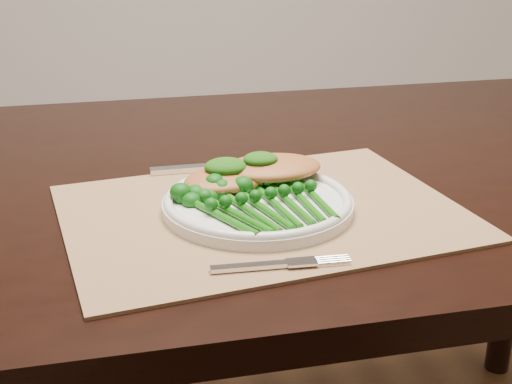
{
  "coord_description": "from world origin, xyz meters",
  "views": [
    {
      "loc": [
        -0.03,
        -0.88,
        1.11
      ],
      "look_at": [
        0.09,
        -0.06,
        0.78
      ],
      "focal_mm": 50.0,
      "sensor_mm": 36.0,
      "label": 1
    }
  ],
  "objects": [
    {
      "name": "fork",
      "position": [
        0.11,
        -0.22,
        0.76
      ],
      "size": [
        0.15,
        0.02,
        0.0
      ],
      "rotation": [
        0.0,
        0.0,
        0.03
      ],
      "color": "silver",
      "rests_on": "placemat"
    },
    {
      "name": "dinner_plate",
      "position": [
        0.09,
        -0.06,
        0.77
      ],
      "size": [
        0.24,
        0.24,
        0.02
      ],
      "color": "silver",
      "rests_on": "placemat"
    },
    {
      "name": "pesto_dollop_right",
      "position": [
        0.11,
        -0.0,
        0.8
      ],
      "size": [
        0.05,
        0.04,
        0.02
      ],
      "primitive_type": "ellipsoid",
      "color": "#113F09",
      "rests_on": "chicken_fillet_right"
    },
    {
      "name": "dining_table",
      "position": [
        0.11,
        0.12,
        0.38
      ],
      "size": [
        1.67,
        1.03,
        0.75
      ],
      "rotation": [
        0.0,
        0.0,
        0.08
      ],
      "color": "black",
      "rests_on": "ground"
    },
    {
      "name": "placemat",
      "position": [
        0.1,
        -0.06,
        0.75
      ],
      "size": [
        0.55,
        0.45,
        0.0
      ],
      "primitive_type": "cube",
      "rotation": [
        0.0,
        0.0,
        0.21
      ],
      "color": "#936E4B",
      "rests_on": "dining_table"
    },
    {
      "name": "pesto_dollop_left",
      "position": [
        0.06,
        -0.01,
        0.8
      ],
      "size": [
        0.06,
        0.05,
        0.02
      ],
      "primitive_type": "ellipsoid",
      "color": "#113F09",
      "rests_on": "chicken_fillet_left"
    },
    {
      "name": "chicken_fillet_left",
      "position": [
        0.06,
        -0.01,
        0.78
      ],
      "size": [
        0.15,
        0.13,
        0.03
      ],
      "primitive_type": "ellipsoid",
      "rotation": [
        0.0,
        0.0,
        0.44
      ],
      "color": "#AB6631",
      "rests_on": "dinner_plate"
    },
    {
      "name": "broccolini_bundle",
      "position": [
        0.1,
        -0.1,
        0.77
      ],
      "size": [
        0.2,
        0.21,
        0.04
      ],
      "rotation": [
        0.0,
        0.0,
        0.32
      ],
      "color": "#14570B",
      "rests_on": "dinner_plate"
    },
    {
      "name": "knife",
      "position": [
        0.05,
        0.1,
        0.76
      ],
      "size": [
        0.23,
        0.04,
        0.01
      ],
      "rotation": [
        0.0,
        0.0,
        0.08
      ],
      "color": "silver",
      "rests_on": "placemat"
    },
    {
      "name": "chicken_fillet_right",
      "position": [
        0.12,
        0.0,
        0.79
      ],
      "size": [
        0.14,
        0.1,
        0.03
      ],
      "primitive_type": "ellipsoid",
      "rotation": [
        0.0,
        0.0,
        0.09
      ],
      "color": "#AB6631",
      "rests_on": "dinner_plate"
    }
  ]
}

